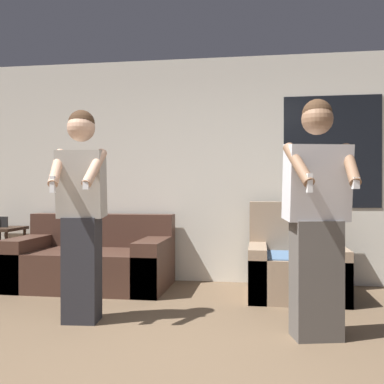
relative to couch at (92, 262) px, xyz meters
name	(u,v)px	position (x,y,z in m)	size (l,w,h in m)	color
wall_back	(221,170)	(1.43, 0.52, 1.07)	(6.86, 0.07, 2.70)	beige
couch	(92,262)	(0.00, 0.00, 0.00)	(1.76, 0.98, 0.81)	#472D23
armchair	(296,266)	(2.27, -0.09, 0.02)	(0.97, 0.92, 0.97)	#937A60
side_table	(3,236)	(-1.24, 0.21, 0.26)	(0.42, 0.50, 0.80)	#332319
person_left	(81,211)	(0.42, -1.33, 0.65)	(0.44, 0.49, 1.77)	#28282D
person_right	(317,217)	(2.31, -1.47, 0.62)	(0.52, 0.55, 1.78)	#56514C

